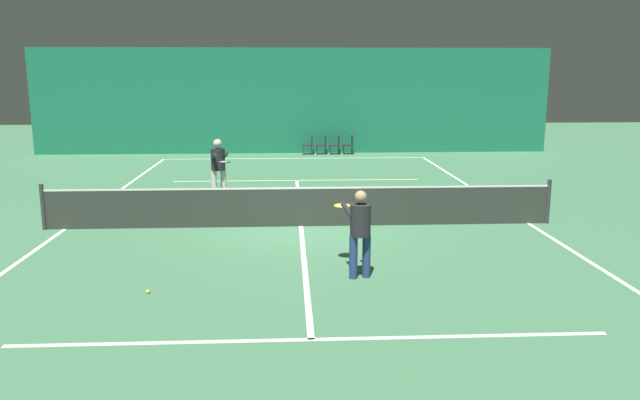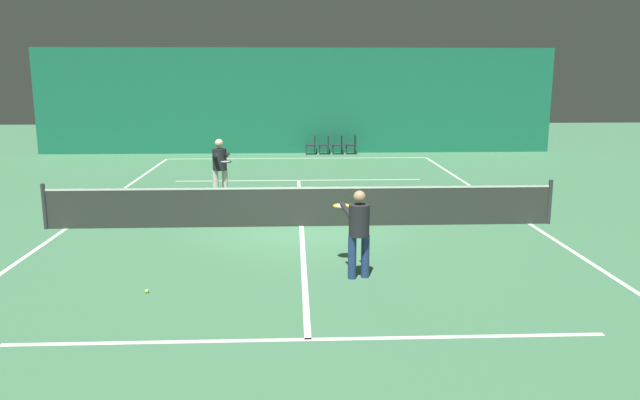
% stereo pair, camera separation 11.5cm
% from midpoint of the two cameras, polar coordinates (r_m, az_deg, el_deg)
% --- Properties ---
extents(ground_plane, '(60.00, 60.00, 0.00)m').
position_cam_midpoint_polar(ground_plane, '(14.79, -1.98, -2.41)').
color(ground_plane, '#3D704C').
extents(backdrop_curtain, '(23.00, 0.12, 4.64)m').
position_cam_midpoint_polar(backdrop_curtain, '(28.10, -2.53, 9.02)').
color(backdrop_curtain, '#196B4C').
rests_on(backdrop_curtain, ground).
extents(court_line_baseline_far, '(11.00, 0.10, 0.00)m').
position_cam_midpoint_polar(court_line_baseline_far, '(26.49, -2.45, 3.83)').
color(court_line_baseline_far, silver).
rests_on(court_line_baseline_far, ground).
extents(court_line_service_far, '(8.25, 0.10, 0.00)m').
position_cam_midpoint_polar(court_line_service_far, '(21.06, -2.30, 1.81)').
color(court_line_service_far, silver).
rests_on(court_line_service_far, ground).
extents(court_line_service_near, '(8.25, 0.10, 0.00)m').
position_cam_midpoint_polar(court_line_service_near, '(8.72, -1.20, -12.63)').
color(court_line_service_near, silver).
rests_on(court_line_service_near, ground).
extents(court_line_sideline_left, '(0.10, 23.80, 0.00)m').
position_cam_midpoint_polar(court_line_sideline_left, '(15.70, -22.50, -2.48)').
color(court_line_sideline_left, silver).
rests_on(court_line_sideline_left, ground).
extents(court_line_sideline_right, '(0.10, 23.80, 0.00)m').
position_cam_midpoint_polar(court_line_sideline_right, '(15.86, 18.32, -2.04)').
color(court_line_sideline_right, silver).
rests_on(court_line_sideline_right, ground).
extents(court_line_centre, '(0.10, 12.80, 0.00)m').
position_cam_midpoint_polar(court_line_centre, '(14.79, -1.98, -2.41)').
color(court_line_centre, silver).
rests_on(court_line_centre, ground).
extents(tennis_net, '(12.00, 0.10, 1.07)m').
position_cam_midpoint_polar(tennis_net, '(14.68, -1.99, -0.48)').
color(tennis_net, '#2D332D').
rests_on(tennis_net, ground).
extents(player_near, '(0.66, 1.35, 1.58)m').
position_cam_midpoint_polar(player_near, '(10.97, 3.32, -2.47)').
color(player_near, navy).
rests_on(player_near, ground).
extents(player_far, '(0.72, 1.43, 1.74)m').
position_cam_midpoint_polar(player_far, '(17.92, -9.46, 3.20)').
color(player_far, beige).
rests_on(player_far, ground).
extents(courtside_chair_0, '(0.44, 0.44, 0.84)m').
position_cam_midpoint_polar(courtside_chair_0, '(27.71, -1.11, 5.19)').
color(courtside_chair_0, '#2D2D2D').
rests_on(courtside_chair_0, ground).
extents(courtside_chair_1, '(0.44, 0.44, 0.84)m').
position_cam_midpoint_polar(courtside_chair_1, '(27.73, 0.13, 5.20)').
color(courtside_chair_1, '#2D2D2D').
rests_on(courtside_chair_1, ground).
extents(courtside_chair_2, '(0.44, 0.44, 0.84)m').
position_cam_midpoint_polar(courtside_chair_2, '(27.77, 1.37, 5.20)').
color(courtside_chair_2, '#2D2D2D').
rests_on(courtside_chair_2, ground).
extents(courtside_chair_3, '(0.44, 0.44, 0.84)m').
position_cam_midpoint_polar(courtside_chair_3, '(27.82, 2.60, 5.21)').
color(courtside_chair_3, '#2D2D2D').
rests_on(courtside_chair_3, ground).
extents(tennis_ball, '(0.07, 0.07, 0.07)m').
position_cam_midpoint_polar(tennis_ball, '(10.78, -15.75, -8.06)').
color(tennis_ball, '#D1DB33').
rests_on(tennis_ball, ground).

